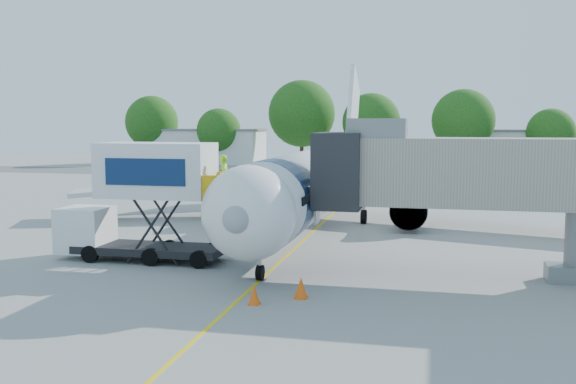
% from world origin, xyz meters
% --- Properties ---
extents(ground, '(160.00, 160.00, 0.00)m').
position_xyz_m(ground, '(0.00, 0.00, 0.00)').
color(ground, '#959592').
rests_on(ground, ground).
extents(guidance_line, '(0.15, 70.00, 0.01)m').
position_xyz_m(guidance_line, '(0.00, 0.00, 0.01)').
color(guidance_line, yellow).
rests_on(guidance_line, ground).
extents(taxiway_strip, '(120.00, 10.00, 0.01)m').
position_xyz_m(taxiway_strip, '(0.00, 42.00, 0.00)').
color(taxiway_strip, '#59595B').
rests_on(taxiway_strip, ground).
extents(aircraft, '(34.17, 37.73, 11.35)m').
position_xyz_m(aircraft, '(0.00, 4.12, 2.95)').
color(aircraft, silver).
rests_on(aircraft, ground).
extents(jet_bridge, '(13.90, 3.20, 6.60)m').
position_xyz_m(jet_bridge, '(7.99, -7.00, 4.34)').
color(jet_bridge, '#A69C8E').
rests_on(jet_bridge, ground).
extents(catering_hiloader, '(8.50, 2.44, 5.50)m').
position_xyz_m(catering_hiloader, '(-6.26, -7.00, 2.76)').
color(catering_hiloader, black).
rests_on(catering_hiloader, ground).
extents(ground_tug, '(3.43, 2.21, 1.27)m').
position_xyz_m(ground_tug, '(-2.31, -18.23, 0.67)').
color(ground_tug, white).
rests_on(ground_tug, ground).
extents(safety_cone_a, '(0.50, 0.50, 0.80)m').
position_xyz_m(safety_cone_a, '(2.17, -11.75, 0.38)').
color(safety_cone_a, '#FF580D').
rests_on(safety_cone_a, ground).
extents(safety_cone_b, '(0.43, 0.43, 0.69)m').
position_xyz_m(safety_cone_b, '(0.71, -12.90, 0.33)').
color(safety_cone_b, '#FF580D').
rests_on(safety_cone_b, ground).
extents(outbuilding_left, '(18.40, 8.40, 5.30)m').
position_xyz_m(outbuilding_left, '(-28.00, 60.00, 2.66)').
color(outbuilding_left, silver).
rests_on(outbuilding_left, ground).
extents(outbuilding_right, '(16.40, 7.40, 5.30)m').
position_xyz_m(outbuilding_right, '(22.00, 62.00, 2.66)').
color(outbuilding_right, silver).
rests_on(outbuilding_right, ground).
extents(tree_a, '(8.15, 8.15, 10.39)m').
position_xyz_m(tree_a, '(-35.89, 58.53, 6.30)').
color(tree_a, '#382314').
rests_on(tree_a, ground).
extents(tree_b, '(6.57, 6.57, 8.38)m').
position_xyz_m(tree_b, '(-24.51, 57.09, 5.08)').
color(tree_b, '#382314').
rests_on(tree_b, ground).
extents(tree_c, '(9.77, 9.77, 12.46)m').
position_xyz_m(tree_c, '(-12.07, 58.21, 7.56)').
color(tree_c, '#382314').
rests_on(tree_c, ground).
extents(tree_d, '(8.15, 8.15, 10.40)m').
position_xyz_m(tree_d, '(-1.77, 56.44, 6.31)').
color(tree_d, '#382314').
rests_on(tree_d, ground).
extents(tree_e, '(8.50, 8.50, 10.83)m').
position_xyz_m(tree_e, '(10.72, 56.57, 6.58)').
color(tree_e, '#382314').
rests_on(tree_e, ground).
extents(tree_f, '(6.42, 6.42, 8.19)m').
position_xyz_m(tree_f, '(22.25, 58.27, 4.96)').
color(tree_f, '#382314').
rests_on(tree_f, ground).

